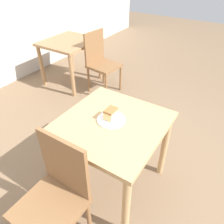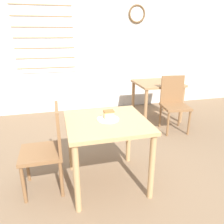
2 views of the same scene
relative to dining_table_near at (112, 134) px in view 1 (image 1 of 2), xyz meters
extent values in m
plane|color=#7A6047|center=(0.05, -0.37, -0.64)|extent=(14.00, 14.00, 0.00)
cube|color=tan|center=(0.00, 0.00, 0.10)|extent=(0.85, 0.82, 0.04)
cylinder|color=tan|center=(-0.37, -0.36, -0.28)|extent=(0.06, 0.06, 0.72)
cylinder|color=tan|center=(0.37, -0.36, -0.28)|extent=(0.06, 0.06, 0.72)
cylinder|color=tan|center=(-0.37, 0.36, -0.28)|extent=(0.06, 0.06, 0.72)
cylinder|color=tan|center=(0.37, 0.36, -0.28)|extent=(0.06, 0.06, 0.72)
cube|color=#9E754C|center=(1.42, 1.73, 0.07)|extent=(0.83, 0.77, 0.04)
cylinder|color=#9E754C|center=(1.05, 1.39, -0.29)|extent=(0.06, 0.06, 0.69)
cylinder|color=#9E754C|center=(1.78, 1.39, -0.29)|extent=(0.06, 0.06, 0.69)
cylinder|color=#9E754C|center=(1.05, 2.06, -0.29)|extent=(0.06, 0.06, 0.69)
cylinder|color=#9E754C|center=(1.78, 2.06, -0.29)|extent=(0.06, 0.06, 0.69)
cube|color=brown|center=(-0.70, 0.07, -0.20)|extent=(0.43, 0.43, 0.04)
cylinder|color=brown|center=(-0.51, 0.25, -0.43)|extent=(0.04, 0.04, 0.42)
cylinder|color=brown|center=(-0.51, -0.12, -0.43)|extent=(0.04, 0.04, 0.42)
cube|color=brown|center=(-0.50, 0.07, 0.06)|extent=(0.03, 0.41, 0.48)
cube|color=brown|center=(1.45, 1.07, -0.20)|extent=(0.47, 0.47, 0.04)
cylinder|color=brown|center=(1.25, 0.91, -0.43)|extent=(0.04, 0.04, 0.42)
cylinder|color=brown|center=(1.61, 0.87, -0.43)|extent=(0.04, 0.04, 0.42)
cylinder|color=brown|center=(1.29, 1.27, -0.43)|extent=(0.04, 0.04, 0.42)
cylinder|color=brown|center=(1.65, 1.23, -0.43)|extent=(0.04, 0.04, 0.42)
cube|color=brown|center=(1.47, 1.27, 0.06)|extent=(0.41, 0.08, 0.48)
cylinder|color=white|center=(0.02, 0.02, 0.13)|extent=(0.23, 0.23, 0.01)
cube|color=#E0C67F|center=(0.03, 0.03, 0.17)|extent=(0.10, 0.07, 0.07)
cube|color=#936033|center=(0.03, 0.03, 0.21)|extent=(0.11, 0.08, 0.02)
camera|label=1|loc=(-1.16, -0.74, 1.23)|focal=35.00mm
camera|label=2|loc=(-0.48, -2.06, 0.99)|focal=35.00mm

